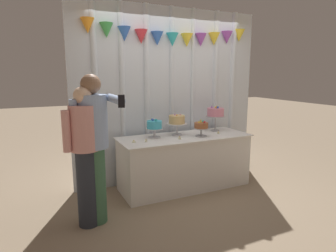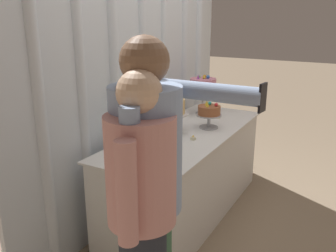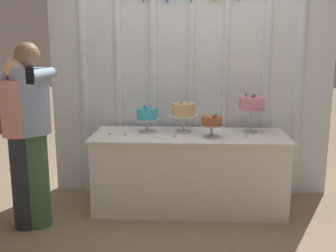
{
  "view_description": "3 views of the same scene",
  "coord_description": "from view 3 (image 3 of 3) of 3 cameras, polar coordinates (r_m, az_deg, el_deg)",
  "views": [
    {
      "loc": [
        -1.97,
        -3.53,
        1.7
      ],
      "look_at": [
        -0.26,
        0.12,
        0.94
      ],
      "focal_mm": 31.01,
      "sensor_mm": 36.0,
      "label": 1
    },
    {
      "loc": [
        -2.7,
        -1.23,
        1.76
      ],
      "look_at": [
        -0.17,
        0.2,
        0.86
      ],
      "focal_mm": 39.2,
      "sensor_mm": 36.0,
      "label": 2
    },
    {
      "loc": [
        -0.01,
        -3.73,
        1.65
      ],
      "look_at": [
        -0.22,
        0.09,
        0.86
      ],
      "focal_mm": 41.98,
      "sensor_mm": 36.0,
      "label": 3
    }
  ],
  "objects": [
    {
      "name": "cake_display_leftmost",
      "position": [
        4.01,
        -3.04,
        1.54
      ],
      "size": [
        0.25,
        0.25,
        0.28
      ],
      "color": "silver",
      "rests_on": "cake_table"
    },
    {
      "name": "tealight_far_left",
      "position": [
        3.95,
        -8.4,
        -1.11
      ],
      "size": [
        0.05,
        0.05,
        0.03
      ],
      "color": "beige",
      "rests_on": "cake_table"
    },
    {
      "name": "guest_girl_blue_dress",
      "position": [
        3.68,
        -19.14,
        -0.23
      ],
      "size": [
        0.48,
        0.67,
        1.68
      ],
      "color": "#3D6B4C",
      "rests_on": "ground_plane"
    },
    {
      "name": "cake_table",
      "position": [
        4.03,
        3.1,
        -6.6
      ],
      "size": [
        1.94,
        0.73,
        0.78
      ],
      "color": "white",
      "rests_on": "ground_plane"
    },
    {
      "name": "cake_display_midleft",
      "position": [
        4.0,
        2.24,
        2.2
      ],
      "size": [
        0.31,
        0.31,
        0.33
      ],
      "color": "silver",
      "rests_on": "cake_table"
    },
    {
      "name": "ground_plane",
      "position": [
        4.07,
        3.03,
        -12.24
      ],
      "size": [
        24.0,
        24.0,
        0.0
      ],
      "primitive_type": "plane",
      "color": "gray"
    },
    {
      "name": "cake_display_rightmost",
      "position": [
        4.06,
        12.04,
        3.12
      ],
      "size": [
        0.3,
        0.3,
        0.41
      ],
      "color": "#B2B2B7",
      "rests_on": "cake_table"
    },
    {
      "name": "draped_curtain",
      "position": [
        4.29,
        3.32,
        9.04
      ],
      "size": [
        3.07,
        0.19,
        2.66
      ],
      "color": "silver",
      "rests_on": "ground_plane"
    },
    {
      "name": "tealight_near_left",
      "position": [
        3.89,
        -6.25,
        -1.25
      ],
      "size": [
        0.04,
        0.04,
        0.03
      ],
      "color": "beige",
      "rests_on": "cake_table"
    },
    {
      "name": "tealight_near_right",
      "position": [
        3.8,
        0.94,
        -1.46
      ],
      "size": [
        0.05,
        0.05,
        0.04
      ],
      "color": "beige",
      "rests_on": "cake_table"
    },
    {
      "name": "tealight_far_right",
      "position": [
        3.9,
        11.23,
        -1.37
      ],
      "size": [
        0.04,
        0.04,
        0.03
      ],
      "color": "beige",
      "rests_on": "cake_table"
    },
    {
      "name": "cake_display_midright",
      "position": [
        3.79,
        6.37,
        0.52
      ],
      "size": [
        0.23,
        0.23,
        0.25
      ],
      "color": "#B2B2B7",
      "rests_on": "cake_table"
    },
    {
      "name": "guest_man_dark_suit",
      "position": [
        3.71,
        -20.59,
        -1.49
      ],
      "size": [
        0.46,
        0.39,
        1.55
      ],
      "color": "#282D38",
      "rests_on": "ground_plane"
    }
  ]
}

